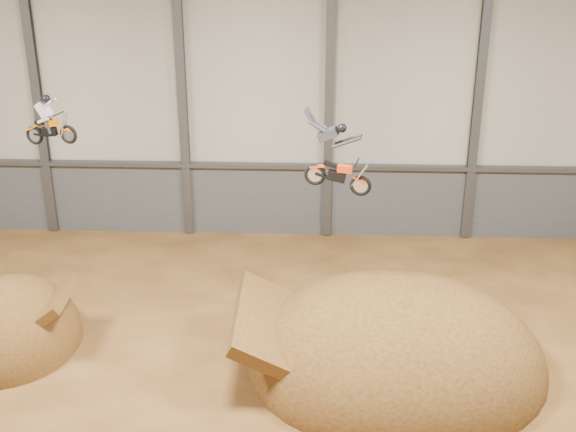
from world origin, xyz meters
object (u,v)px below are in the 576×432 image
object	(u,v)px
takeoff_ramp	(14,344)
landing_ramp	(395,366)
fmx_rider_b	(337,153)
fmx_rider_a	(50,118)

from	to	relation	value
takeoff_ramp	landing_ramp	bearing A→B (deg)	-3.71
landing_ramp	fmx_rider_b	distance (m)	8.17
takeoff_ramp	fmx_rider_a	distance (m)	8.87
landing_ramp	fmx_rider_a	size ratio (longest dim) A/B	5.06
takeoff_ramp	landing_ramp	world-z (taller)	landing_ramp
takeoff_ramp	fmx_rider_b	size ratio (longest dim) A/B	1.91
landing_ramp	fmx_rider_b	bearing A→B (deg)	157.14
fmx_rider_a	fmx_rider_b	xyz separation A→B (m)	(9.91, -1.14, -0.76)
takeoff_ramp	fmx_rider_b	world-z (taller)	fmx_rider_b
fmx_rider_a	landing_ramp	bearing A→B (deg)	9.18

